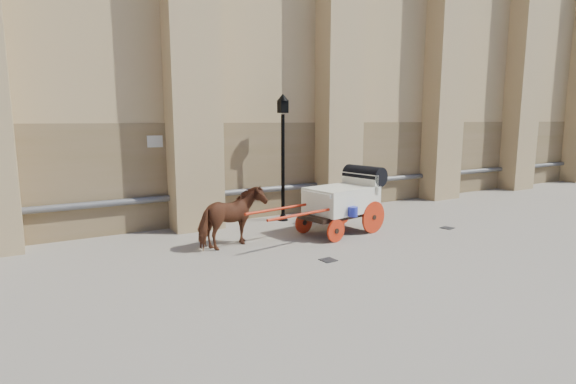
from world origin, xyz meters
TOP-DOWN VIEW (x-y plane):
  - ground at (0.00, 0.00)m, footprint 90.00×90.00m
  - horse at (-0.90, 1.28)m, footprint 1.89×1.25m
  - carriage at (2.42, 1.13)m, footprint 4.23×1.76m
  - street_lamp at (1.64, 3.23)m, footprint 0.36×0.36m
  - drain_grate_near at (0.52, -0.77)m, footprint 0.34×0.34m
  - drain_grate_far at (5.23, -0.05)m, footprint 0.38×0.38m

SIDE VIEW (x-z plane):
  - ground at x=0.00m, z-range 0.00..0.00m
  - drain_grate_near at x=0.52m, z-range 0.00..0.01m
  - drain_grate_far at x=5.23m, z-range 0.00..0.01m
  - horse at x=-0.90m, z-range 0.00..1.47m
  - carriage at x=2.42m, z-range 0.07..1.87m
  - street_lamp at x=1.64m, z-range 0.13..3.99m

